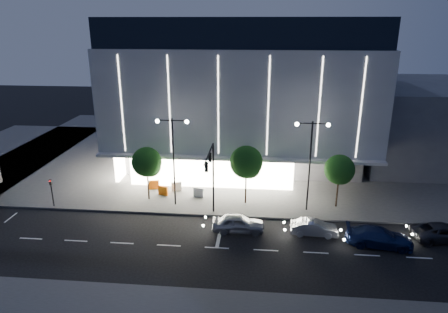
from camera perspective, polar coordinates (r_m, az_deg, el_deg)
ground at (r=35.05m, az=-4.08°, el=-11.44°), size 160.00×160.00×0.00m
sidewalk_museum at (r=56.64m, az=4.80°, el=0.66°), size 70.00×40.00×0.15m
museum at (r=52.87m, az=2.83°, el=9.67°), size 30.00×25.80×18.00m
annex_building at (r=59.09m, az=25.81°, el=4.56°), size 16.00×20.00×10.00m
traffic_mast at (r=35.75m, az=-1.83°, el=-1.85°), size 0.33×5.89×7.07m
street_lamp_west at (r=38.58m, az=-7.27°, el=1.04°), size 3.16×0.36×9.00m
street_lamp_east at (r=38.00m, az=12.25°, el=0.47°), size 3.16×0.36×9.00m
ped_signal_far at (r=42.84m, az=-23.40°, el=-4.40°), size 0.22×0.24×3.00m
tree_left at (r=40.85m, az=-10.93°, el=-0.99°), size 3.02×3.02×5.72m
tree_mid at (r=39.21m, az=3.23°, el=-1.05°), size 3.25×3.25×6.15m
tree_right at (r=40.12m, az=16.18°, el=-2.02°), size 2.91×2.91×5.51m
car_lead at (r=35.51m, az=2.06°, el=-9.53°), size 4.69×2.07×1.57m
car_second at (r=35.89m, az=12.75°, el=-9.91°), size 4.10×1.59×1.33m
car_third at (r=35.81m, az=21.29°, el=-10.67°), size 5.59×2.83×1.55m
car_fourth at (r=38.96m, az=28.78°, el=-9.45°), size 5.43×3.06×1.43m
barrier_a at (r=44.41m, az=-9.95°, el=-3.98°), size 1.13×0.52×1.00m
barrier_b at (r=43.60m, az=-6.81°, el=-4.27°), size 1.12×0.59×1.00m
barrier_c at (r=42.75m, az=-8.69°, el=-4.84°), size 1.12×0.61×1.00m
barrier_d at (r=41.95m, az=-3.65°, el=-5.12°), size 1.13×0.48×1.00m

